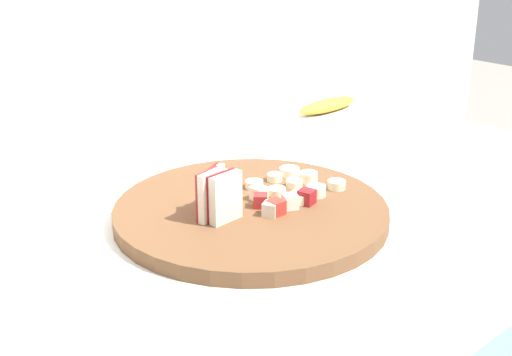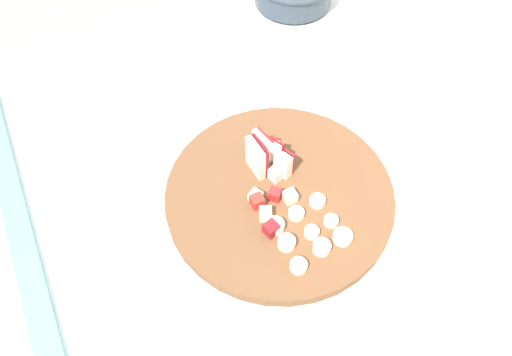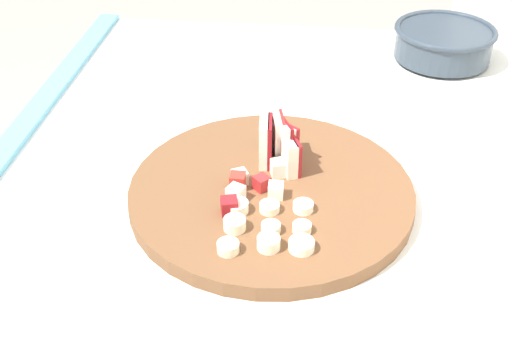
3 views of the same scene
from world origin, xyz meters
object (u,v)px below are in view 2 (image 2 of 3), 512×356
cutting_board (279,195)px  banana_slice_rows (308,233)px  apple_dice_pile (271,198)px  apple_wedge_fan (267,155)px

cutting_board → banana_slice_rows: size_ratio=3.32×
apple_dice_pile → banana_slice_rows: bearing=15.3°
cutting_board → apple_wedge_fan: size_ratio=5.01×
cutting_board → apple_wedge_fan: 0.07m
apple_wedge_fan → apple_dice_pile: bearing=-21.4°
cutting_board → banana_slice_rows: bearing=0.5°
cutting_board → banana_slice_rows: banana_slice_rows is taller
cutting_board → apple_dice_pile: size_ratio=3.28×
apple_wedge_fan → banana_slice_rows: (0.14, -0.00, -0.02)m
apple_dice_pile → banana_slice_rows: apple_dice_pile is taller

